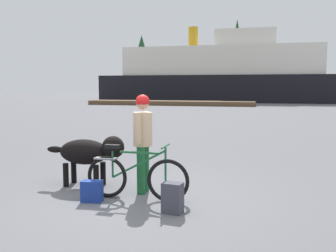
# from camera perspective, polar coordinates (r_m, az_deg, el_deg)

# --- Properties ---
(ground_plane) EXTENTS (160.00, 160.00, 0.00)m
(ground_plane) POSITION_cam_1_polar(r_m,az_deg,el_deg) (6.28, -5.54, -10.74)
(ground_plane) COLOR slate
(bicycle) EXTENTS (1.70, 0.44, 0.89)m
(bicycle) POSITION_cam_1_polar(r_m,az_deg,el_deg) (6.15, -4.79, -7.50)
(bicycle) COLOR black
(bicycle) RESTS_ON ground_plane
(person_cyclist) EXTENTS (0.32, 0.53, 1.66)m
(person_cyclist) POSITION_cam_1_polar(r_m,az_deg,el_deg) (6.45, -3.76, -1.26)
(person_cyclist) COLOR #19592D
(person_cyclist) RESTS_ON ground_plane
(dog) EXTENTS (1.50, 0.53, 0.93)m
(dog) POSITION_cam_1_polar(r_m,az_deg,el_deg) (7.04, -11.56, -3.82)
(dog) COLOR black
(dog) RESTS_ON ground_plane
(backpack) EXTENTS (0.31, 0.24, 0.44)m
(backpack) POSITION_cam_1_polar(r_m,az_deg,el_deg) (5.55, 0.69, -10.61)
(backpack) COLOR #3F3F4C
(backpack) RESTS_ON ground_plane
(handbag_pannier) EXTENTS (0.34, 0.21, 0.33)m
(handbag_pannier) POSITION_cam_1_polar(r_m,az_deg,el_deg) (6.19, -11.22, -9.47)
(handbag_pannier) COLOR navy
(handbag_pannier) RESTS_ON ground_plane
(dock_pier) EXTENTS (15.67, 2.67, 0.40)m
(dock_pier) POSITION_cam_1_polar(r_m,az_deg,el_deg) (36.30, 0.38, 3.44)
(dock_pier) COLOR brown
(dock_pier) RESTS_ON ground_plane
(ferry_boat) EXTENTS (27.34, 7.02, 8.58)m
(ferry_boat) POSITION_cam_1_polar(r_m,az_deg,el_deg) (44.98, 8.01, 7.45)
(ferry_boat) COLOR black
(ferry_boat) RESTS_ON ground_plane
(pine_tree_far_left) EXTENTS (3.76, 3.76, 9.77)m
(pine_tree_far_left) POSITION_cam_1_polar(r_m,az_deg,el_deg) (61.84, -3.92, 10.23)
(pine_tree_far_left) COLOR #4C331E
(pine_tree_far_left) RESTS_ON ground_plane
(pine_tree_center) EXTENTS (3.50, 3.50, 11.78)m
(pine_tree_center) POSITION_cam_1_polar(r_m,az_deg,el_deg) (60.25, 10.17, 10.79)
(pine_tree_center) COLOR #4C331E
(pine_tree_center) RESTS_ON ground_plane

